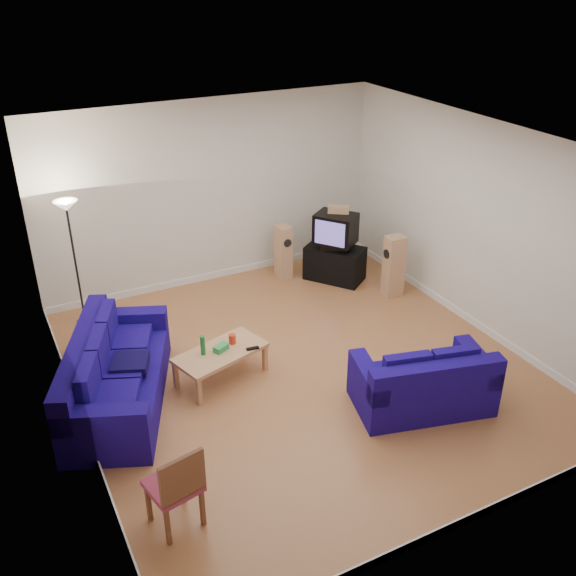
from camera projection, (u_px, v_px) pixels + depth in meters
name	position (u px, v px, depth m)	size (l,w,h in m)	color
room	(302.00, 270.00, 8.37)	(6.01, 6.51, 3.21)	brown
sofa_three_seat	(113.00, 380.00, 8.23)	(1.94, 2.70, 0.96)	#14075C
sofa_loveseat	(424.00, 386.00, 8.17)	(1.89, 1.35, 0.85)	#14075C
coffee_table	(221.00, 354.00, 8.68)	(1.36, 0.94, 0.45)	tan
bottle	(203.00, 345.00, 8.53)	(0.06, 0.06, 0.28)	#197233
tissue_box	(221.00, 348.00, 8.65)	(0.21, 0.11, 0.09)	green
red_canister	(232.00, 339.00, 8.80)	(0.10, 0.10, 0.14)	red
remote	(253.00, 348.00, 8.69)	(0.18, 0.05, 0.02)	black
tv_stand	(335.00, 263.00, 11.45)	(1.01, 0.56, 0.62)	black
av_receiver	(334.00, 246.00, 11.26)	(0.46, 0.37, 0.11)	black
television	(336.00, 229.00, 11.11)	(0.81, 0.85, 0.53)	black
centre_speaker	(339.00, 209.00, 11.03)	(0.36, 0.14, 0.13)	tan
speaker_left	(283.00, 252.00, 11.42)	(0.24, 0.32, 0.99)	tan
speaker_right	(394.00, 266.00, 10.81)	(0.34, 0.26, 1.08)	tan
floor_lamp	(69.00, 224.00, 9.44)	(0.35, 0.35, 2.04)	black
dining_chair	(177.00, 485.00, 6.31)	(0.57, 0.57, 1.01)	brown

